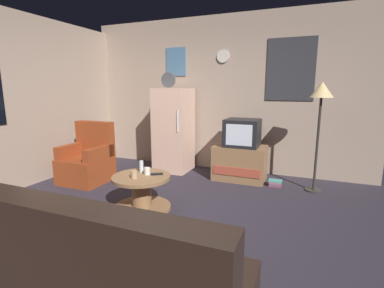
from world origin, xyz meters
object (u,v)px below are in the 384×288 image
(coffee_table, at_px, (142,192))
(mug_ceramic_white, at_px, (147,171))
(remote_control, at_px, (157,174))
(couch, at_px, (108,285))
(wine_glass, at_px, (141,166))
(book_stack, at_px, (275,183))
(fridge, at_px, (173,130))
(tv_stand, at_px, (240,163))
(armchair, at_px, (88,161))
(mug_ceramic_tan, at_px, (134,175))
(crt_tv, at_px, (242,133))
(standing_lamp, at_px, (321,98))

(coffee_table, bearing_deg, mug_ceramic_white, 57.82)
(remote_control, bearing_deg, couch, -102.01)
(wine_glass, distance_m, book_stack, 2.11)
(couch, height_order, book_stack, couch)
(fridge, distance_m, tv_stand, 1.35)
(armchair, bearing_deg, book_stack, 16.90)
(coffee_table, height_order, mug_ceramic_tan, mug_ceramic_tan)
(crt_tv, distance_m, mug_ceramic_white, 1.81)
(fridge, relative_size, wine_glass, 11.80)
(fridge, relative_size, tv_stand, 2.11)
(standing_lamp, xyz_separation_m, remote_control, (-1.85, -1.41, -0.91))
(crt_tv, bearing_deg, coffee_table, -118.50)
(tv_stand, relative_size, mug_ceramic_tan, 9.33)
(coffee_table, bearing_deg, mug_ceramic_tan, -103.41)
(fridge, height_order, book_stack, fridge)
(fridge, height_order, wine_glass, fridge)
(fridge, height_order, remote_control, fridge)
(tv_stand, distance_m, book_stack, 0.66)
(mug_ceramic_white, distance_m, remote_control, 0.13)
(fridge, distance_m, couch, 3.61)
(mug_ceramic_tan, bearing_deg, armchair, 151.77)
(tv_stand, height_order, book_stack, tv_stand)
(remote_control, bearing_deg, book_stack, 15.22)
(coffee_table, bearing_deg, tv_stand, 62.22)
(fridge, distance_m, standing_lamp, 2.49)
(tv_stand, distance_m, standing_lamp, 1.57)
(armchair, distance_m, book_stack, 3.01)
(standing_lamp, relative_size, mug_ceramic_tan, 17.67)
(standing_lamp, relative_size, wine_glass, 10.60)
(couch, bearing_deg, remote_control, 109.75)
(wine_glass, distance_m, mug_ceramic_tan, 0.26)
(mug_ceramic_white, bearing_deg, mug_ceramic_tan, -111.49)
(fridge, bearing_deg, crt_tv, -4.32)
(fridge, relative_size, coffee_table, 2.46)
(coffee_table, height_order, couch, couch)
(tv_stand, xyz_separation_m, coffee_table, (-0.87, -1.64, -0.07))
(wine_glass, bearing_deg, fridge, 101.03)
(couch, bearing_deg, coffee_table, 115.67)
(tv_stand, bearing_deg, book_stack, -13.32)
(armchair, bearing_deg, mug_ceramic_white, -21.05)
(mug_ceramic_white, height_order, armchair, armchair)
(remote_control, distance_m, book_stack, 1.95)
(coffee_table, bearing_deg, book_stack, 45.79)
(mug_ceramic_tan, distance_m, book_stack, 2.24)
(mug_ceramic_white, bearing_deg, crt_tv, 61.68)
(crt_tv, xyz_separation_m, armchair, (-2.30, -1.01, -0.45))
(crt_tv, distance_m, standing_lamp, 1.26)
(tv_stand, height_order, crt_tv, crt_tv)
(armchair, distance_m, couch, 3.17)
(couch, bearing_deg, armchair, 133.99)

